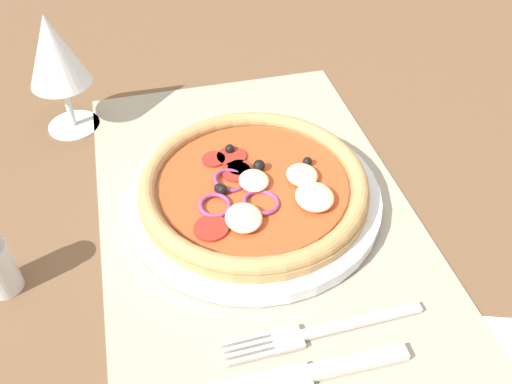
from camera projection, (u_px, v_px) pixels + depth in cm
name	position (u px, v px, depth cm)	size (l,w,h in cm)	color
ground_plane	(257.00, 222.00, 58.43)	(190.00, 140.00, 2.40)	brown
placemat	(257.00, 213.00, 57.46)	(51.33, 32.63, 0.40)	#A39984
plate	(250.00, 198.00, 57.82)	(27.01, 27.01, 1.47)	white
pizza	(251.00, 186.00, 56.50)	(24.15, 24.15, 2.60)	tan
fork	(314.00, 333.00, 46.49)	(2.30, 18.03, 0.44)	silver
knife	(288.00, 378.00, 43.42)	(2.13, 20.02, 0.62)	silver
wine_glass	(54.00, 54.00, 62.00)	(7.20, 7.20, 14.90)	silver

